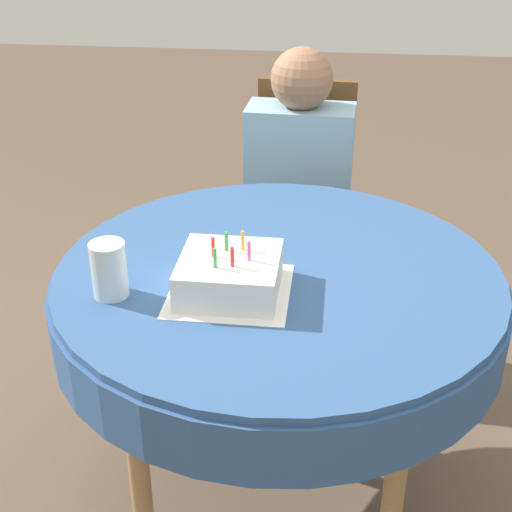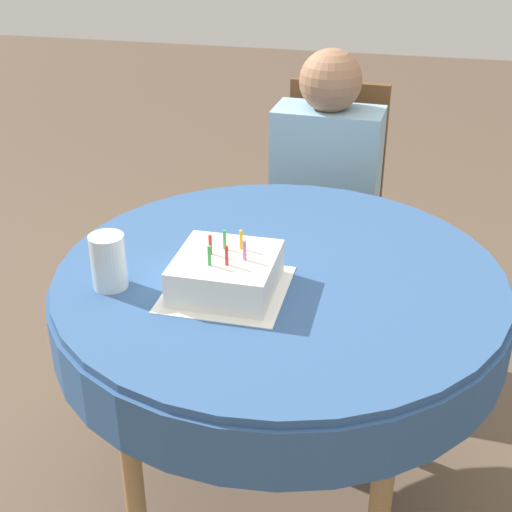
{
  "view_description": "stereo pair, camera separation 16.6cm",
  "coord_description": "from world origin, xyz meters",
  "views": [
    {
      "loc": [
        0.12,
        -1.49,
        1.62
      ],
      "look_at": [
        -0.05,
        -0.04,
        0.83
      ],
      "focal_mm": 50.0,
      "sensor_mm": 36.0,
      "label": 1
    },
    {
      "loc": [
        0.29,
        -1.46,
        1.62
      ],
      "look_at": [
        -0.05,
        -0.04,
        0.83
      ],
      "focal_mm": 50.0,
      "sensor_mm": 36.0,
      "label": 2
    }
  ],
  "objects": [
    {
      "name": "ground_plane",
      "position": [
        0.0,
        0.0,
        0.0
      ],
      "size": [
        12.0,
        12.0,
        0.0
      ],
      "primitive_type": "plane",
      "color": "brown"
    },
    {
      "name": "dining_table",
      "position": [
        0.0,
        0.0,
        0.69
      ],
      "size": [
        1.1,
        1.1,
        0.78
      ],
      "color": "#335689",
      "rests_on": "ground_plane"
    },
    {
      "name": "chair",
      "position": [
        0.01,
        0.86,
        0.52
      ],
      "size": [
        0.4,
        0.4,
        0.99
      ],
      "rotation": [
        0.0,
        0.0,
        -0.05
      ],
      "color": "brown",
      "rests_on": "ground_plane"
    },
    {
      "name": "person",
      "position": [
        0.0,
        0.76,
        0.69
      ],
      "size": [
        0.36,
        0.29,
        1.14
      ],
      "rotation": [
        0.0,
        0.0,
        -0.05
      ],
      "color": "#9E7051",
      "rests_on": "ground_plane"
    },
    {
      "name": "napkin",
      "position": [
        -0.1,
        -0.12,
        0.78
      ],
      "size": [
        0.27,
        0.27,
        0.0
      ],
      "color": "white",
      "rests_on": "dining_table"
    },
    {
      "name": "birthday_cake",
      "position": [
        -0.1,
        -0.12,
        0.82
      ],
      "size": [
        0.22,
        0.22,
        0.13
      ],
      "color": "white",
      "rests_on": "dining_table"
    },
    {
      "name": "drinking_glass",
      "position": [
        -0.36,
        -0.16,
        0.84
      ],
      "size": [
        0.08,
        0.08,
        0.13
      ],
      "color": "silver",
      "rests_on": "dining_table"
    }
  ]
}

